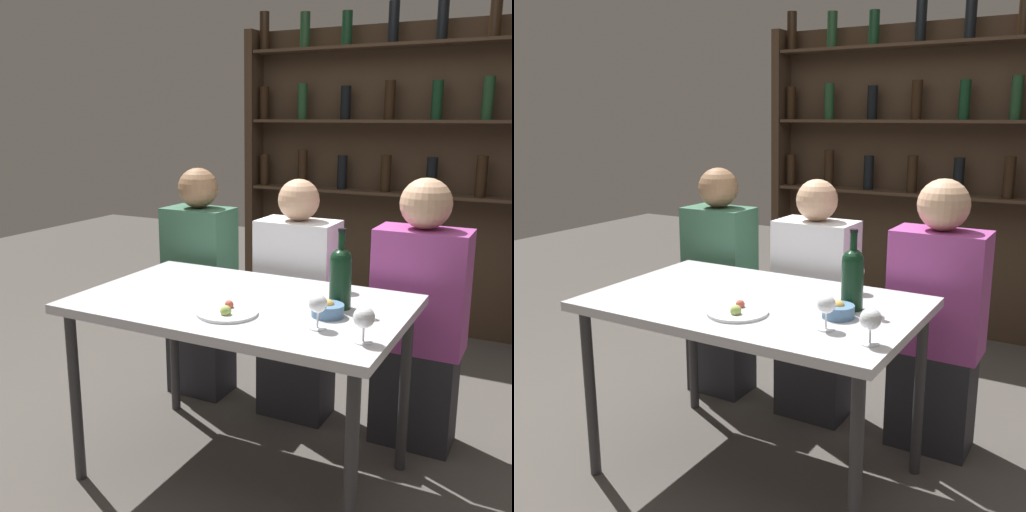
# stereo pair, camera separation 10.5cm
# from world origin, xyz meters

# --- Properties ---
(ground_plane) EXTENTS (10.00, 10.00, 0.00)m
(ground_plane) POSITION_xyz_m (0.00, 0.00, 0.00)
(ground_plane) COLOR #47423D
(dining_table) EXTENTS (1.26, 0.80, 0.75)m
(dining_table) POSITION_xyz_m (0.00, 0.00, 0.68)
(dining_table) COLOR silver
(dining_table) RESTS_ON ground_plane
(wine_rack_wall) EXTENTS (2.03, 0.21, 2.15)m
(wine_rack_wall) POSITION_xyz_m (0.00, 2.03, 1.13)
(wine_rack_wall) COLOR #38281C
(wine_rack_wall) RESTS_ON ground_plane
(wine_bottle) EXTENTS (0.08, 0.08, 0.30)m
(wine_bottle) POSITION_xyz_m (0.37, 0.08, 0.88)
(wine_bottle) COLOR black
(wine_bottle) RESTS_ON dining_table
(wine_glass_0) EXTENTS (0.07, 0.07, 0.12)m
(wine_glass_0) POSITION_xyz_m (0.56, -0.22, 0.83)
(wine_glass_0) COLOR silver
(wine_glass_0) RESTS_ON dining_table
(wine_glass_1) EXTENTS (0.07, 0.07, 0.13)m
(wine_glass_1) POSITION_xyz_m (0.30, 0.29, 0.84)
(wine_glass_1) COLOR silver
(wine_glass_1) RESTS_ON dining_table
(wine_glass_2) EXTENTS (0.06, 0.06, 0.12)m
(wine_glass_2) POSITION_xyz_m (0.38, -0.17, 0.84)
(wine_glass_2) COLOR silver
(wine_glass_2) RESTS_ON dining_table
(food_plate_0) EXTENTS (0.22, 0.22, 0.04)m
(food_plate_0) POSITION_xyz_m (0.04, -0.18, 0.76)
(food_plate_0) COLOR silver
(food_plate_0) RESTS_ON dining_table
(snack_bowl) EXTENTS (0.12, 0.12, 0.06)m
(snack_bowl) POSITION_xyz_m (0.37, -0.03, 0.78)
(snack_bowl) COLOR #4C7299
(snack_bowl) RESTS_ON dining_table
(seated_person_left) EXTENTS (0.34, 0.22, 1.20)m
(seated_person_left) POSITION_xyz_m (-0.57, 0.58, 0.57)
(seated_person_left) COLOR #26262B
(seated_person_left) RESTS_ON ground_plane
(seated_person_center) EXTENTS (0.37, 0.22, 1.17)m
(seated_person_center) POSITION_xyz_m (-0.02, 0.58, 0.55)
(seated_person_center) COLOR #26262B
(seated_person_center) RESTS_ON ground_plane
(seated_person_right) EXTENTS (0.39, 0.22, 1.20)m
(seated_person_right) POSITION_xyz_m (0.56, 0.58, 0.57)
(seated_person_right) COLOR #26262B
(seated_person_right) RESTS_ON ground_plane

